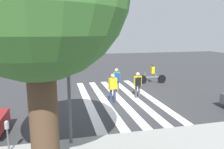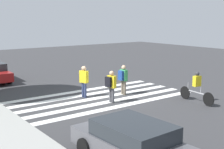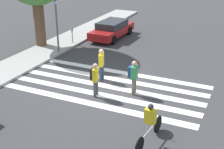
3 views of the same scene
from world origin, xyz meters
TOP-DOWN VIEW (x-y plane):
  - ground_plane at (0.00, 0.00)m, footprint 60.00×60.00m
  - sidewalk_curb at (0.00, 6.25)m, footprint 36.00×2.50m
  - crosswalk_stripes at (0.00, 0.00)m, footprint 4.53×10.00m
  - traffic_light at (3.34, 5.13)m, footprint 0.60×0.50m
  - parking_meter at (5.45, 5.44)m, footprint 0.15×0.15m
  - pedestrian_adult_blue_shirt at (-1.21, 0.14)m, footprint 0.50×0.45m
  - pedestrian_child_with_backpack at (-0.22, -1.45)m, footprint 0.48×0.40m
  - pedestrian_adult_tall_backpack at (0.58, 0.68)m, footprint 0.53×0.36m
  - cyclist_near_curb at (-3.85, -3.47)m, footprint 2.35×0.42m
  - car_parked_dark_suv at (8.29, 3.57)m, footprint 4.78×2.04m

SIDE VIEW (x-z plane):
  - ground_plane at x=0.00m, z-range 0.00..0.00m
  - crosswalk_stripes at x=0.00m, z-range 0.00..0.01m
  - sidewalk_curb at x=0.00m, z-range 0.00..0.14m
  - car_parked_dark_suv at x=8.29m, z-range 0.03..1.36m
  - cyclist_near_curb at x=-3.85m, z-range 0.05..1.69m
  - parking_meter at x=5.45m, z-range 0.32..1.60m
  - pedestrian_adult_blue_shirt at x=-1.21m, z-range 0.14..1.83m
  - pedestrian_adult_tall_backpack at x=0.58m, z-range 0.11..1.88m
  - pedestrian_child_with_backpack at x=-0.22m, z-range 0.15..1.87m
  - traffic_light at x=3.34m, z-range 0.94..5.61m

